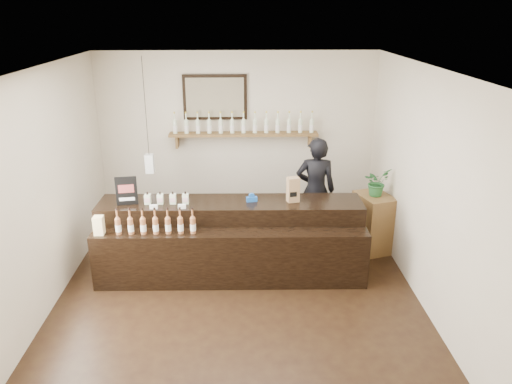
{
  "coord_description": "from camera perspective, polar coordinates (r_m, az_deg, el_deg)",
  "views": [
    {
      "loc": [
        0.06,
        -5.51,
        3.42
      ],
      "look_at": [
        0.25,
        0.7,
        1.12
      ],
      "focal_mm": 35.0,
      "sensor_mm": 36.0,
      "label": 1
    }
  ],
  "objects": [
    {
      "name": "tape_dispenser",
      "position": [
        6.65,
        -0.49,
        -0.72
      ],
      "size": [
        0.15,
        0.08,
        0.12
      ],
      "color": "#1852AA",
      "rests_on": "counter"
    },
    {
      "name": "paper_bag",
      "position": [
        6.63,
        4.26,
        0.28
      ],
      "size": [
        0.18,
        0.15,
        0.34
      ],
      "color": "#9D7B4B",
      "rests_on": "counter"
    },
    {
      "name": "potted_plant",
      "position": [
        7.37,
        13.62,
        1.11
      ],
      "size": [
        0.48,
        0.47,
        0.41
      ],
      "primitive_type": "imported",
      "rotation": [
        0.0,
        0.0,
        0.66
      ],
      "color": "#27622E",
      "rests_on": "side_cabinet"
    },
    {
      "name": "side_cabinet",
      "position": [
        7.59,
        13.23,
        -3.41
      ],
      "size": [
        0.59,
        0.69,
        0.86
      ],
      "color": "brown",
      "rests_on": "ground"
    },
    {
      "name": "counter",
      "position": [
        6.76,
        -2.93,
        -5.62
      ],
      "size": [
        3.54,
        0.99,
        1.15
      ],
      "color": "black",
      "rests_on": "ground"
    },
    {
      "name": "room_shell",
      "position": [
        5.77,
        -2.27,
        3.02
      ],
      "size": [
        5.0,
        5.0,
        5.0
      ],
      "color": "beige",
      "rests_on": "ground"
    },
    {
      "name": "shopkeeper",
      "position": [
        7.57,
        6.84,
        0.96
      ],
      "size": [
        0.71,
        0.49,
        1.85
      ],
      "primitive_type": "imported",
      "rotation": [
        0.0,
        0.0,
        3.07
      ],
      "color": "black",
      "rests_on": "ground"
    },
    {
      "name": "ground",
      "position": [
        6.49,
        -2.06,
        -11.5
      ],
      "size": [
        5.0,
        5.0,
        0.0
      ],
      "primitive_type": "plane",
      "color": "black",
      "rests_on": "ground"
    },
    {
      "name": "promo_sign",
      "position": [
        6.71,
        -14.59,
        0.12
      ],
      "size": [
        0.28,
        0.06,
        0.39
      ],
      "color": "black",
      "rests_on": "counter"
    },
    {
      "name": "back_wall_decor",
      "position": [
        8.06,
        -3.19,
        8.37
      ],
      "size": [
        2.66,
        0.96,
        1.69
      ],
      "color": "brown",
      "rests_on": "ground"
    }
  ]
}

